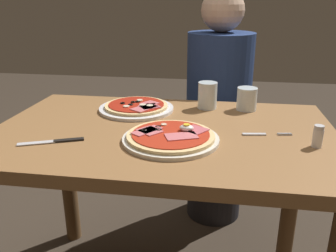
{
  "coord_description": "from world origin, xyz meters",
  "views": [
    {
      "loc": [
        0.18,
        -1.09,
        1.14
      ],
      "look_at": [
        0.02,
        -0.05,
        0.75
      ],
      "focal_mm": 37.85,
      "sensor_mm": 36.0,
      "label": 1
    }
  ],
  "objects_px": {
    "pizza_foreground": "(171,137)",
    "salt_shaker": "(318,136)",
    "dining_table": "(163,162)",
    "diner_person": "(217,117)",
    "water_glass_far": "(207,97)",
    "knife": "(56,141)",
    "pizza_across_left": "(137,107)",
    "fork": "(263,134)",
    "water_glass_near": "(247,100)"
  },
  "relations": [
    {
      "from": "pizza_foreground",
      "to": "salt_shaker",
      "type": "relative_size",
      "value": 4.44
    },
    {
      "from": "salt_shaker",
      "to": "pizza_foreground",
      "type": "bearing_deg",
      "value": -177.31
    },
    {
      "from": "dining_table",
      "to": "diner_person",
      "type": "bearing_deg",
      "value": 74.59
    },
    {
      "from": "water_glass_far",
      "to": "diner_person",
      "type": "bearing_deg",
      "value": 83.73
    },
    {
      "from": "pizza_foreground",
      "to": "knife",
      "type": "xyz_separation_m",
      "value": [
        -0.34,
        -0.06,
        -0.01
      ]
    },
    {
      "from": "dining_table",
      "to": "diner_person",
      "type": "relative_size",
      "value": 0.97
    },
    {
      "from": "water_glass_far",
      "to": "knife",
      "type": "height_order",
      "value": "water_glass_far"
    },
    {
      "from": "dining_table",
      "to": "pizza_across_left",
      "type": "height_order",
      "value": "pizza_across_left"
    },
    {
      "from": "water_glass_far",
      "to": "diner_person",
      "type": "relative_size",
      "value": 0.09
    },
    {
      "from": "pizza_across_left",
      "to": "water_glass_far",
      "type": "xyz_separation_m",
      "value": [
        0.27,
        0.07,
        0.03
      ]
    },
    {
      "from": "dining_table",
      "to": "diner_person",
      "type": "height_order",
      "value": "diner_person"
    },
    {
      "from": "fork",
      "to": "knife",
      "type": "relative_size",
      "value": 0.84
    },
    {
      "from": "pizza_foreground",
      "to": "diner_person",
      "type": "distance_m",
      "value": 0.76
    },
    {
      "from": "pizza_across_left",
      "to": "water_glass_near",
      "type": "xyz_separation_m",
      "value": [
        0.42,
        0.07,
        0.03
      ]
    },
    {
      "from": "pizza_across_left",
      "to": "salt_shaker",
      "type": "height_order",
      "value": "salt_shaker"
    },
    {
      "from": "dining_table",
      "to": "water_glass_far",
      "type": "distance_m",
      "value": 0.34
    },
    {
      "from": "pizza_foreground",
      "to": "salt_shaker",
      "type": "distance_m",
      "value": 0.43
    },
    {
      "from": "pizza_foreground",
      "to": "pizza_across_left",
      "type": "relative_size",
      "value": 1.03
    },
    {
      "from": "pizza_across_left",
      "to": "knife",
      "type": "bearing_deg",
      "value": -115.25
    },
    {
      "from": "fork",
      "to": "knife",
      "type": "bearing_deg",
      "value": -166.0
    },
    {
      "from": "water_glass_near",
      "to": "knife",
      "type": "height_order",
      "value": "water_glass_near"
    },
    {
      "from": "dining_table",
      "to": "salt_shaker",
      "type": "relative_size",
      "value": 17.0
    },
    {
      "from": "pizza_across_left",
      "to": "pizza_foreground",
      "type": "bearing_deg",
      "value": -58.62
    },
    {
      "from": "pizza_across_left",
      "to": "knife",
      "type": "height_order",
      "value": "pizza_across_left"
    },
    {
      "from": "pizza_across_left",
      "to": "fork",
      "type": "distance_m",
      "value": 0.5
    },
    {
      "from": "pizza_foreground",
      "to": "pizza_across_left",
      "type": "distance_m",
      "value": 0.34
    },
    {
      "from": "knife",
      "to": "fork",
      "type": "bearing_deg",
      "value": 14.0
    },
    {
      "from": "fork",
      "to": "knife",
      "type": "distance_m",
      "value": 0.65
    },
    {
      "from": "pizza_foreground",
      "to": "fork",
      "type": "bearing_deg",
      "value": 18.21
    },
    {
      "from": "knife",
      "to": "diner_person",
      "type": "height_order",
      "value": "diner_person"
    },
    {
      "from": "dining_table",
      "to": "fork",
      "type": "xyz_separation_m",
      "value": [
        0.33,
        -0.01,
        0.13
      ]
    },
    {
      "from": "pizza_across_left",
      "to": "diner_person",
      "type": "distance_m",
      "value": 0.57
    },
    {
      "from": "pizza_across_left",
      "to": "salt_shaker",
      "type": "bearing_deg",
      "value": -23.99
    },
    {
      "from": "salt_shaker",
      "to": "pizza_across_left",
      "type": "bearing_deg",
      "value": 156.01
    },
    {
      "from": "water_glass_near",
      "to": "diner_person",
      "type": "relative_size",
      "value": 0.07
    },
    {
      "from": "dining_table",
      "to": "pizza_across_left",
      "type": "bearing_deg",
      "value": 125.59
    },
    {
      "from": "diner_person",
      "to": "fork",
      "type": "bearing_deg",
      "value": 103.37
    },
    {
      "from": "knife",
      "to": "diner_person",
      "type": "xyz_separation_m",
      "value": [
        0.48,
        0.79,
        -0.16
      ]
    },
    {
      "from": "water_glass_far",
      "to": "knife",
      "type": "relative_size",
      "value": 0.56
    },
    {
      "from": "water_glass_far",
      "to": "knife",
      "type": "distance_m",
      "value": 0.61
    },
    {
      "from": "salt_shaker",
      "to": "fork",
      "type": "bearing_deg",
      "value": 153.3
    },
    {
      "from": "diner_person",
      "to": "pizza_foreground",
      "type": "bearing_deg",
      "value": 79.65
    },
    {
      "from": "knife",
      "to": "diner_person",
      "type": "distance_m",
      "value": 0.94
    },
    {
      "from": "water_glass_near",
      "to": "salt_shaker",
      "type": "xyz_separation_m",
      "value": [
        0.19,
        -0.34,
        -0.0
      ]
    },
    {
      "from": "pizza_foreground",
      "to": "diner_person",
      "type": "bearing_deg",
      "value": 79.65
    },
    {
      "from": "pizza_foreground",
      "to": "diner_person",
      "type": "height_order",
      "value": "diner_person"
    },
    {
      "from": "dining_table",
      "to": "pizza_foreground",
      "type": "bearing_deg",
      "value": -67.88
    },
    {
      "from": "water_glass_far",
      "to": "diner_person",
      "type": "distance_m",
      "value": 0.43
    },
    {
      "from": "knife",
      "to": "salt_shaker",
      "type": "distance_m",
      "value": 0.78
    },
    {
      "from": "dining_table",
      "to": "pizza_foreground",
      "type": "xyz_separation_m",
      "value": [
        0.04,
        -0.1,
        0.14
      ]
    }
  ]
}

